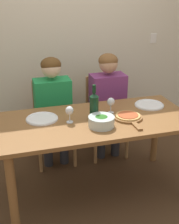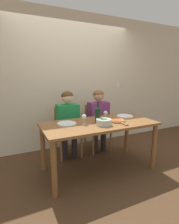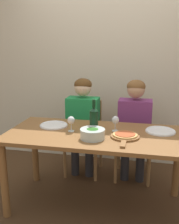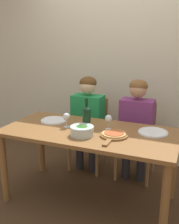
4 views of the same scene
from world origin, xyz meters
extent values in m
plane|color=#4C331E|center=(0.00, 0.00, 0.00)|extent=(40.00, 40.00, 0.00)
cube|color=beige|center=(0.00, 1.17, 1.35)|extent=(10.00, 0.05, 2.70)
cube|color=white|center=(1.10, 1.14, 1.25)|extent=(0.08, 0.01, 0.12)
cube|color=brown|center=(0.00, 0.00, 0.76)|extent=(1.72, 0.82, 0.04)
cylinder|color=brown|center=(-0.80, -0.35, 0.37)|extent=(0.07, 0.07, 0.74)
cylinder|color=brown|center=(-0.80, 0.35, 0.37)|extent=(0.07, 0.07, 0.74)
cylinder|color=brown|center=(0.80, 0.35, 0.37)|extent=(0.07, 0.07, 0.74)
cube|color=#9E7042|center=(-0.29, 0.67, 0.42)|extent=(0.42, 0.42, 0.04)
cube|color=#9E7042|center=(-0.29, 0.86, 0.67)|extent=(0.38, 0.03, 0.47)
cylinder|color=#9E7042|center=(-0.48, 0.48, 0.20)|extent=(0.04, 0.04, 0.40)
cylinder|color=#9E7042|center=(-0.10, 0.48, 0.20)|extent=(0.04, 0.04, 0.40)
cylinder|color=#9E7042|center=(-0.48, 0.86, 0.20)|extent=(0.04, 0.04, 0.40)
cylinder|color=#9E7042|center=(-0.10, 0.86, 0.20)|extent=(0.04, 0.04, 0.40)
cube|color=#9E7042|center=(0.33, 0.67, 0.42)|extent=(0.42, 0.42, 0.04)
cube|color=#9E7042|center=(0.33, 0.86, 0.67)|extent=(0.38, 0.03, 0.47)
cylinder|color=#9E7042|center=(0.14, 0.48, 0.20)|extent=(0.04, 0.04, 0.40)
cylinder|color=#9E7042|center=(0.52, 0.48, 0.20)|extent=(0.04, 0.04, 0.40)
cylinder|color=#9E7042|center=(0.14, 0.86, 0.20)|extent=(0.04, 0.04, 0.40)
cylinder|color=#9E7042|center=(0.52, 0.86, 0.20)|extent=(0.04, 0.04, 0.40)
cylinder|color=#28282D|center=(-0.38, 0.59, 0.22)|extent=(0.10, 0.10, 0.44)
cylinder|color=#28282D|center=(-0.20, 0.59, 0.22)|extent=(0.10, 0.10, 0.44)
cube|color=#1E8C47|center=(-0.29, 0.65, 0.71)|extent=(0.38, 0.22, 0.54)
cylinder|color=#1E8C47|center=(-0.49, 0.40, 0.56)|extent=(0.07, 0.31, 0.14)
cylinder|color=#1E8C47|center=(-0.09, 0.40, 0.56)|extent=(0.07, 0.31, 0.14)
sphere|color=beige|center=(-0.29, 0.65, 1.10)|extent=(0.20, 0.20, 0.20)
ellipsoid|color=#563819|center=(-0.29, 0.66, 1.13)|extent=(0.21, 0.21, 0.15)
cylinder|color=#28282D|center=(0.24, 0.59, 0.22)|extent=(0.10, 0.10, 0.44)
cylinder|color=#28282D|center=(0.42, 0.59, 0.22)|extent=(0.10, 0.10, 0.44)
cube|color=#7A3370|center=(0.33, 0.65, 0.71)|extent=(0.38, 0.22, 0.54)
cylinder|color=#7A3370|center=(0.13, 0.40, 0.56)|extent=(0.07, 0.31, 0.14)
cylinder|color=#7A3370|center=(0.53, 0.40, 0.56)|extent=(0.07, 0.31, 0.14)
sphere|color=tan|center=(0.33, 0.65, 1.10)|extent=(0.20, 0.20, 0.20)
ellipsoid|color=brown|center=(0.33, 0.66, 1.13)|extent=(0.21, 0.21, 0.15)
cylinder|color=black|center=(-0.03, 0.00, 0.88)|extent=(0.08, 0.08, 0.22)
cone|color=black|center=(-0.03, 0.00, 1.01)|extent=(0.08, 0.08, 0.03)
cylinder|color=black|center=(-0.03, 0.00, 1.06)|extent=(0.03, 0.03, 0.07)
cylinder|color=silver|center=(-0.01, -0.15, 0.82)|extent=(0.22, 0.22, 0.09)
ellipsoid|color=#2D6B23|center=(-0.01, -0.15, 0.82)|extent=(0.18, 0.18, 0.10)
cylinder|color=white|center=(-0.47, 0.13, 0.78)|extent=(0.29, 0.29, 0.01)
torus|color=white|center=(-0.47, 0.13, 0.79)|extent=(0.28, 0.28, 0.02)
cylinder|color=white|center=(0.60, 0.16, 0.78)|extent=(0.29, 0.29, 0.01)
torus|color=white|center=(0.60, 0.16, 0.79)|extent=(0.28, 0.28, 0.02)
cylinder|color=brown|center=(0.27, -0.06, 0.78)|extent=(0.26, 0.26, 0.02)
cube|color=brown|center=(0.27, -0.26, 0.78)|extent=(0.04, 0.14, 0.02)
cylinder|color=tan|center=(0.27, -0.06, 0.80)|extent=(0.22, 0.22, 0.01)
cylinder|color=#AD4C28|center=(0.27, -0.06, 0.81)|extent=(0.18, 0.18, 0.01)
cylinder|color=silver|center=(-0.25, 0.00, 0.78)|extent=(0.06, 0.06, 0.01)
cylinder|color=silver|center=(-0.25, 0.00, 0.82)|extent=(0.01, 0.01, 0.07)
ellipsoid|color=silver|center=(-0.25, 0.00, 0.89)|extent=(0.07, 0.07, 0.08)
ellipsoid|color=maroon|center=(-0.25, 0.00, 0.87)|extent=(0.06, 0.06, 0.03)
cylinder|color=silver|center=(0.17, 0.10, 0.78)|extent=(0.06, 0.06, 0.01)
cylinder|color=silver|center=(0.17, 0.10, 0.82)|extent=(0.01, 0.01, 0.07)
ellipsoid|color=silver|center=(0.17, 0.10, 0.89)|extent=(0.07, 0.07, 0.08)
ellipsoid|color=maroon|center=(0.17, 0.10, 0.87)|extent=(0.06, 0.06, 0.03)
camera|label=1|loc=(-0.78, -2.43, 1.93)|focal=50.00mm
camera|label=2|loc=(-1.23, -2.26, 1.48)|focal=28.00mm
camera|label=3|loc=(0.42, -2.32, 1.59)|focal=42.00mm
camera|label=4|loc=(0.94, -2.25, 1.65)|focal=42.00mm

